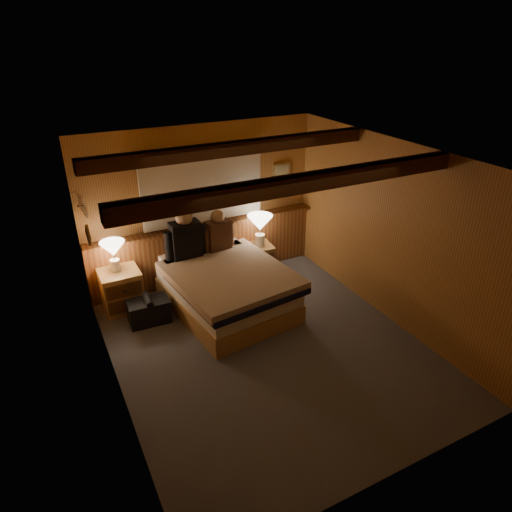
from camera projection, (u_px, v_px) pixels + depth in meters
floor at (268, 348)px, 5.71m from camera, size 4.20×4.20×0.00m
ceiling at (271, 158)px, 4.63m from camera, size 4.20×4.20×0.00m
wall_back at (202, 205)px, 6.84m from camera, size 3.60×0.00×3.60m
wall_left at (107, 302)px, 4.43m from camera, size 0.00×4.20×4.20m
wall_right at (391, 234)px, 5.90m from camera, size 0.00×4.20×4.20m
wall_front at (400, 376)px, 3.50m from camera, size 3.60×0.00×3.60m
wainscot at (206, 250)px, 7.11m from camera, size 3.60×0.23×0.94m
curtain_window at (203, 186)px, 6.64m from camera, size 2.18×0.09×1.11m
ceiling_beams at (264, 164)px, 4.79m from camera, size 3.60×1.65×0.16m
coat_rail at (83, 205)px, 5.51m from camera, size 0.05×0.55×0.24m
framed_print at (282, 171)px, 7.21m from camera, size 0.30×0.04×0.25m
bed at (227, 288)px, 6.35m from camera, size 1.65×2.03×0.64m
nightstand_left at (122, 290)px, 6.38m from camera, size 0.54×0.49×0.59m
nightstand_right at (258, 260)px, 7.31m from camera, size 0.49×0.45×0.50m
lamp_left at (113, 251)px, 6.14m from camera, size 0.33×0.33×0.43m
lamp_right at (260, 225)px, 7.04m from camera, size 0.39×0.39×0.51m
person_left at (185, 237)px, 6.44m from camera, size 0.61×0.24×0.75m
person_right at (218, 233)px, 6.68m from camera, size 0.52×0.25×0.63m
duffel_bag at (149, 311)px, 6.15m from camera, size 0.56×0.36×0.39m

